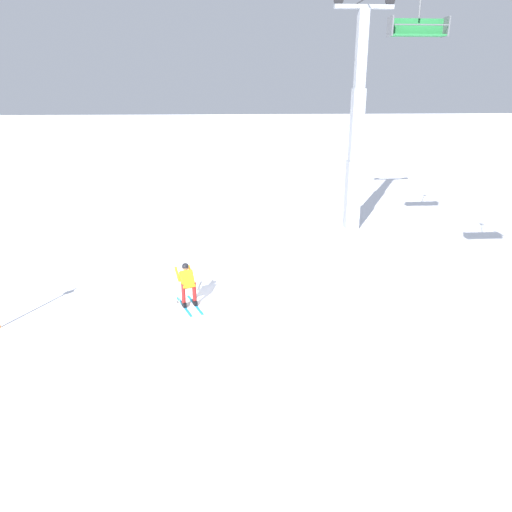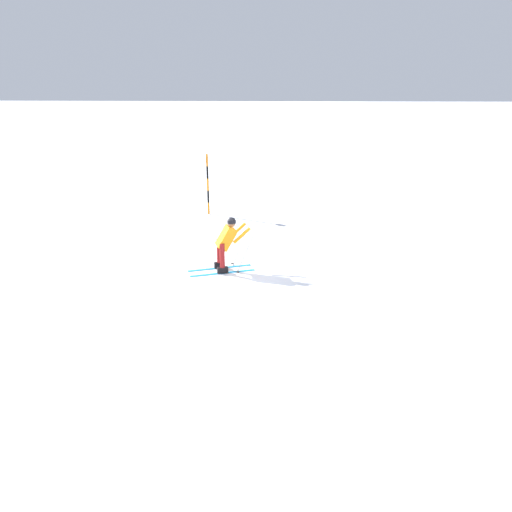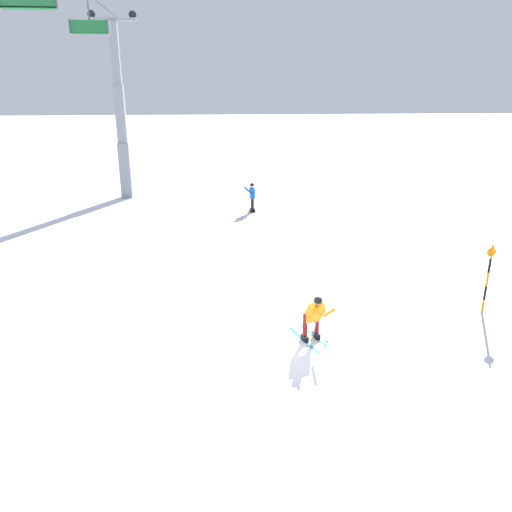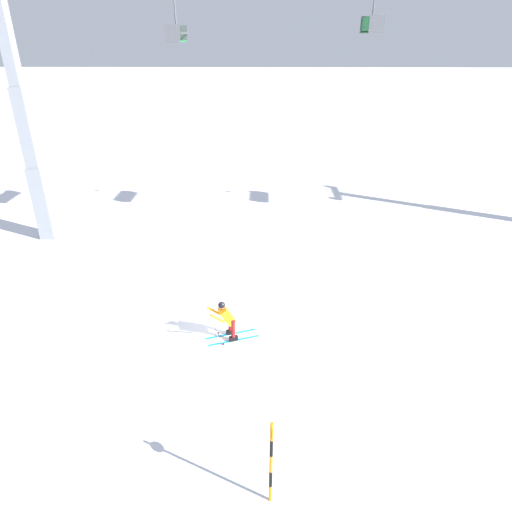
{
  "view_description": "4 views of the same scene",
  "coord_description": "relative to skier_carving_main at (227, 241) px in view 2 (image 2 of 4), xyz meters",
  "views": [
    {
      "loc": [
        16.34,
        0.34,
        6.98
      ],
      "look_at": [
        0.25,
        1.58,
        1.58
      ],
      "focal_mm": 35.27,
      "sensor_mm": 36.0,
      "label": 1
    },
    {
      "loc": [
        -0.92,
        10.9,
        4.64
      ],
      "look_at": [
        -0.33,
        0.51,
        0.87
      ],
      "focal_mm": 33.39,
      "sensor_mm": 36.0,
      "label": 2
    },
    {
      "loc": [
        -11.34,
        2.02,
        6.67
      ],
      "look_at": [
        0.09,
        0.89,
        2.73
      ],
      "focal_mm": 34.21,
      "sensor_mm": 36.0,
      "label": 3
    },
    {
      "loc": [
        1.65,
        -12.77,
        8.99
      ],
      "look_at": [
        1.41,
        1.64,
        1.84
      ],
      "focal_mm": 31.59,
      "sensor_mm": 36.0,
      "label": 4
    }
  ],
  "objects": [
    {
      "name": "skier_carving_main",
      "position": [
        0.0,
        0.0,
        0.0
      ],
      "size": [
        1.77,
        1.09,
        1.56
      ],
      "color": "#198CCC",
      "rests_on": "ground_plane"
    },
    {
      "name": "ground_plane",
      "position": [
        -0.5,
        0.75,
        -0.82
      ],
      "size": [
        260.0,
        260.0,
        0.0
      ],
      "primitive_type": "plane",
      "color": "white"
    },
    {
      "name": "trail_marker_pole",
      "position": [
        1.35,
        -5.69,
        0.39
      ],
      "size": [
        0.07,
        0.28,
        2.26
      ],
      "color": "orange",
      "rests_on": "ground_plane"
    }
  ]
}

